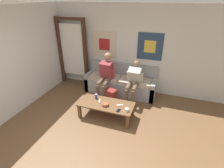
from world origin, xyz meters
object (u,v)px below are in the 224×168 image
(coffee_table, at_px, (106,106))
(person_seated_teen, at_px, (133,81))
(game_controller_near_right, at_px, (100,101))
(pillar_candle, at_px, (127,110))
(drink_can_blue, at_px, (96,96))
(person_seated_adult, at_px, (105,74))
(couch, at_px, (121,83))
(game_controller_near_left, at_px, (120,105))
(cell_phone, at_px, (119,110))
(ceramic_bowl, at_px, (105,104))
(backpack, at_px, (110,97))

(coffee_table, height_order, person_seated_teen, person_seated_teen)
(game_controller_near_right, bearing_deg, person_seated_teen, 55.75)
(pillar_candle, height_order, drink_can_blue, drink_can_blue)
(coffee_table, xyz_separation_m, person_seated_teen, (0.44, 0.94, 0.30))
(person_seated_teen, distance_m, pillar_candle, 1.10)
(drink_can_blue, bearing_deg, game_controller_near_right, -37.78)
(person_seated_adult, distance_m, pillar_candle, 1.45)
(couch, height_order, game_controller_near_left, couch)
(game_controller_near_left, relative_size, game_controller_near_right, 1.00)
(pillar_candle, relative_size, cell_phone, 0.61)
(person_seated_adult, distance_m, drink_can_blue, 0.85)
(drink_can_blue, relative_size, game_controller_near_left, 0.85)
(ceramic_bowl, xyz_separation_m, cell_phone, (0.36, -0.09, -0.03))
(coffee_table, xyz_separation_m, backpack, (-0.11, 0.61, -0.12))
(game_controller_near_left, bearing_deg, ceramic_bowl, -161.34)
(couch, xyz_separation_m, ceramic_bowl, (0.04, -1.39, 0.11))
(ceramic_bowl, bearing_deg, backpack, 99.93)
(ceramic_bowl, xyz_separation_m, drink_can_blue, (-0.33, 0.22, 0.03))
(person_seated_teen, xyz_separation_m, ceramic_bowl, (-0.43, -1.03, -0.21))
(couch, height_order, person_seated_adult, person_seated_adult)
(backpack, height_order, ceramic_bowl, ceramic_bowl)
(couch, distance_m, drink_can_blue, 1.21)
(coffee_table, distance_m, drink_can_blue, 0.37)
(drink_can_blue, distance_m, cell_phone, 0.76)
(backpack, distance_m, drink_can_blue, 0.57)
(drink_can_blue, height_order, game_controller_near_left, drink_can_blue)
(game_controller_near_left, bearing_deg, pillar_candle, -38.47)
(cell_phone, bearing_deg, couch, 105.05)
(person_seated_adult, bearing_deg, backpack, -51.58)
(ceramic_bowl, relative_size, game_controller_near_right, 1.18)
(drink_can_blue, bearing_deg, game_controller_near_left, -9.14)
(ceramic_bowl, height_order, game_controller_near_left, ceramic_bowl)
(person_seated_adult, xyz_separation_m, pillar_candle, (0.93, -1.08, -0.28))
(coffee_table, bearing_deg, game_controller_near_left, 4.85)
(person_seated_adult, distance_m, backpack, 0.66)
(couch, distance_m, coffee_table, 1.30)
(person_seated_teen, xyz_separation_m, cell_phone, (-0.07, -1.12, -0.24))
(person_seated_adult, relative_size, game_controller_near_left, 8.68)
(game_controller_near_left, bearing_deg, backpack, 128.21)
(cell_phone, bearing_deg, coffee_table, 154.45)
(person_seated_adult, xyz_separation_m, person_seated_teen, (0.82, 0.00, -0.08))
(person_seated_adult, xyz_separation_m, backpack, (0.27, -0.34, -0.50))
(couch, distance_m, backpack, 0.71)
(coffee_table, bearing_deg, drink_can_blue, 157.00)
(pillar_candle, xyz_separation_m, cell_phone, (-0.18, -0.04, -0.03))
(person_seated_adult, height_order, backpack, person_seated_adult)
(coffee_table, bearing_deg, game_controller_near_right, 171.06)
(pillar_candle, bearing_deg, ceramic_bowl, 174.65)
(couch, xyz_separation_m, cell_phone, (0.40, -1.48, 0.08))
(game_controller_near_right, bearing_deg, coffee_table, -8.94)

